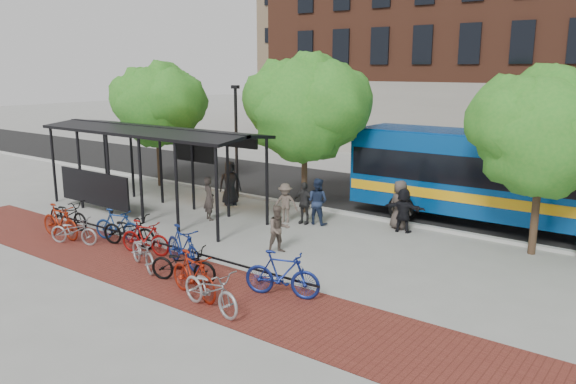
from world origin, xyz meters
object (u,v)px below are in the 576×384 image
Objects in this scene: bike_4 at (129,230)px; pedestrian_0 at (230,183)px; bike_1 at (60,222)px; pedestrian_1 at (209,198)px; bus at (526,177)px; pedestrian_6 at (400,205)px; bike_3 at (118,225)px; bike_5 at (145,238)px; bus_shelter at (148,140)px; bike_10 at (211,290)px; pedestrian_8 at (279,229)px; bike_0 at (68,214)px; bike_6 at (143,252)px; bike_11 at (282,274)px; pedestrian_4 at (304,203)px; bike_8 at (183,264)px; lamp_post_left at (236,139)px; tree_a at (158,102)px; bike_7 at (183,247)px; pedestrian_2 at (317,201)px; pedestrian_3 at (285,203)px; pedestrian_5 at (404,210)px; bike_9 at (194,275)px; tree_b at (307,104)px; tree_c at (547,128)px; bike_2 at (74,231)px.

pedestrian_0 reaches higher than bike_4.
pedestrian_1 is at bearing -28.08° from bike_1.
bus is 7.09× the size of pedestrian_6.
bike_3 reaches higher than bike_5.
bus_shelter reaches higher than bike_4.
bike_10 is 4.78m from pedestrian_8.
bike_6 is (5.69, -1.11, -0.03)m from bike_0.
bike_4 is 1.04× the size of bike_11.
pedestrian_1 is (-1.34, 4.25, 0.31)m from bike_5.
pedestrian_4 is 3.61m from pedestrian_6.
bike_8 is 1.21× the size of pedestrian_4.
bike_0 is 6.81m from pedestrian_0.
bike_1 is 3.84m from bike_5.
pedestrian_6 reaches higher than pedestrian_1.
lamp_post_left is at bearing 2.60° from bike_4.
tree_a reaches higher than bike_7.
pedestrian_2 is (-3.21, 6.39, 0.28)m from bike_11.
pedestrian_6 is (6.56, 3.33, 0.05)m from pedestrian_1.
bus_shelter is at bearing 67.02° from bike_10.
pedestrian_5 is at bearing -1.46° from pedestrian_3.
bike_9 is 7.69m from pedestrian_3.
bike_4 is at bearing 63.43° from pedestrian_6.
bike_10 is at bearing -68.48° from tree_b.
pedestrian_5 is (6.57, 7.09, 0.25)m from bike_4.
pedestrian_1 reaches higher than bike_11.
bus is at bearing -153.75° from pedestrian_2.
tree_a reaches higher than pedestrian_2.
bike_3 is 10.16m from pedestrian_5.
tree_c reaches higher than bike_2.
pedestrian_2 reaches higher than bike_1.
bike_7 is (0.83, 0.83, 0.11)m from bike_6.
bike_8 is at bearing -103.14° from bike_0.
pedestrian_6 reaches higher than pedestrian_5.
bike_7 is 1.33× the size of pedestrian_8.
pedestrian_3 is at bearing -51.54° from bike_0.
pedestrian_8 is (5.22, 2.35, 0.22)m from bike_3.
bike_5 is (1.91, -0.36, -0.01)m from bike_3.
bike_1 is 1.16× the size of pedestrian_1.
pedestrian_0 is at bearing -3.60° from pedestrian_5.
bike_11 is 1.06× the size of pedestrian_0.
tree_b reaches higher than bus.
bus_shelter is 1.72× the size of tree_a.
lamp_post_left is 8.81m from pedestrian_5.
tree_c is 5.56m from pedestrian_5.
bus is 6.27× the size of bike_0.
tree_a is at bearing -2.35° from pedestrian_1.
bike_0 is 2.79m from bike_3.
bike_8 is 1.02× the size of pedestrian_0.
tree_b is 8.57m from bike_5.
bike_7 reaches higher than bike_1.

